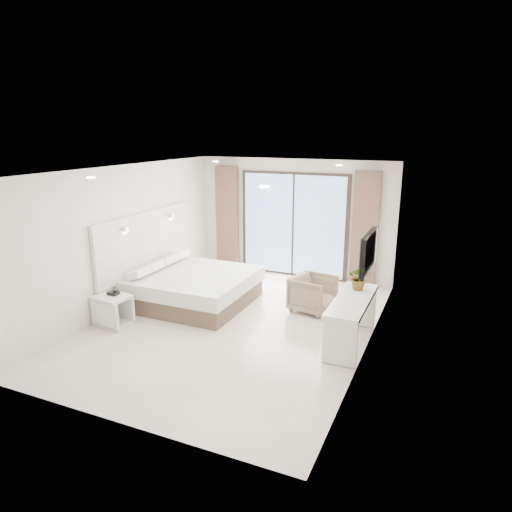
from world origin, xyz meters
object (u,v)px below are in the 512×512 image
object	(u,v)px
console_desk	(352,311)
armchair	(313,292)
bed	(193,287)
nightstand	(113,310)

from	to	relation	value
console_desk	armchair	world-z (taller)	console_desk
console_desk	bed	bearing A→B (deg)	170.41
bed	nightstand	bearing A→B (deg)	-116.56
nightstand	armchair	bearing A→B (deg)	42.48
bed	console_desk	xyz separation A→B (m)	(3.25, -0.55, 0.25)
nightstand	console_desk	bearing A→B (deg)	21.78
bed	console_desk	distance (m)	3.31
nightstand	armchair	size ratio (longest dim) A/B	0.86
nightstand	console_desk	world-z (taller)	console_desk
bed	nightstand	world-z (taller)	bed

